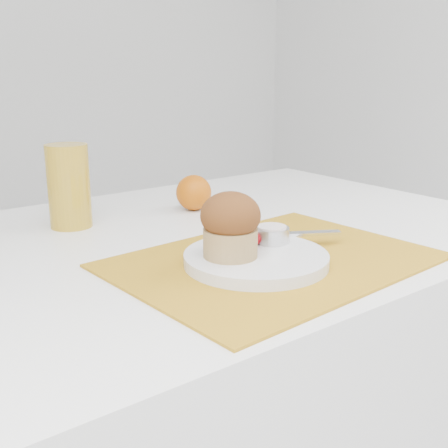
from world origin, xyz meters
TOP-DOWN VIEW (x-y plane):
  - table at (0.00, 0.05)m, footprint 1.20×0.80m
  - placemat at (0.00, -0.14)m, footprint 0.50×0.38m
  - plate at (-0.03, -0.14)m, footprint 0.26×0.26m
  - ramekin at (0.02, -0.12)m, footprint 0.07×0.07m
  - cream at (0.02, -0.12)m, footprint 0.06×0.06m
  - raspberry_near at (-0.01, -0.11)m, footprint 0.02×0.02m
  - raspberry_far at (-0.00, -0.11)m, footprint 0.02×0.02m
  - butter_knife at (0.06, -0.10)m, footprint 0.18×0.11m
  - orange at (0.09, 0.20)m, footprint 0.07×0.07m
  - juice_glass at (-0.17, 0.24)m, footprint 0.10×0.10m
  - muffin at (-0.07, -0.13)m, footprint 0.09×0.09m

SIDE VIEW (x-z plane):
  - table at x=0.00m, z-range 0.00..0.75m
  - placemat at x=0.00m, z-range 0.75..0.75m
  - plate at x=-0.03m, z-range 0.75..0.77m
  - butter_knife at x=0.06m, z-range 0.77..0.78m
  - raspberry_near at x=-0.01m, z-range 0.77..0.79m
  - raspberry_far at x=0.00m, z-range 0.77..0.79m
  - ramekin at x=0.02m, z-range 0.77..0.80m
  - orange at x=0.09m, z-range 0.75..0.82m
  - cream at x=0.02m, z-range 0.79..0.80m
  - muffin at x=-0.07m, z-range 0.77..0.87m
  - juice_glass at x=-0.17m, z-range 0.75..0.91m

